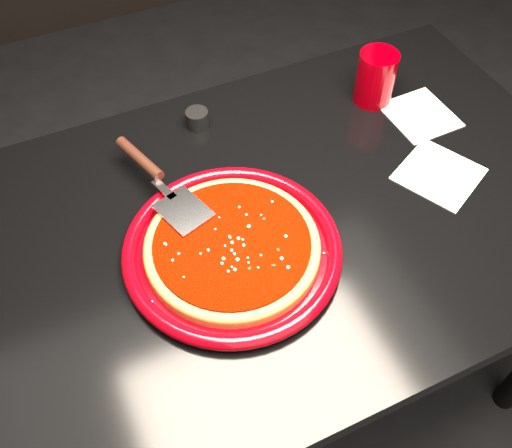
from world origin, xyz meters
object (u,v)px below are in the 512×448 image
(plate, at_px, (232,249))
(pizza_server, at_px, (161,181))
(ramekin, at_px, (197,119))
(cup, at_px, (376,78))
(table, at_px, (285,308))

(plate, bearing_deg, pizza_server, 110.73)
(ramekin, bearing_deg, plate, -101.07)
(pizza_server, distance_m, cup, 0.52)
(plate, relative_size, ramekin, 8.08)
(cup, distance_m, ramekin, 0.39)
(plate, bearing_deg, cup, 29.85)
(table, xyz_separation_m, cup, (0.30, 0.21, 0.43))
(pizza_server, relative_size, cup, 2.70)
(pizza_server, height_order, ramekin, pizza_server)
(plate, xyz_separation_m, pizza_server, (-0.07, 0.18, 0.03))
(pizza_server, bearing_deg, table, -48.75)
(table, distance_m, pizza_server, 0.49)
(table, distance_m, ramekin, 0.50)
(table, xyz_separation_m, plate, (-0.15, -0.05, 0.39))
(table, bearing_deg, cup, 34.61)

